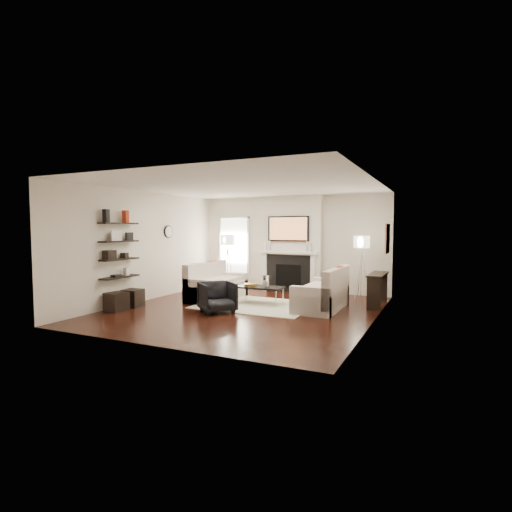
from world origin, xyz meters
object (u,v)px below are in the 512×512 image
at_px(coffee_table, 260,287).
at_px(armchair, 217,296).
at_px(loveseat_left_base, 217,291).
at_px(ottoman_near, 133,298).
at_px(loveseat_right_base, 321,299).
at_px(lamp_right_shade, 362,242).
at_px(lamp_left_shade, 228,240).

relative_size(coffee_table, armchair, 1.54).
relative_size(loveseat_left_base, ottoman_near, 4.50).
height_order(loveseat_left_base, armchair, armchair).
relative_size(loveseat_right_base, lamp_right_shade, 4.50).
xyz_separation_m(loveseat_left_base, loveseat_right_base, (2.72, -0.05, 0.00)).
distance_m(lamp_left_shade, lamp_right_shade, 3.90).
bearing_deg(lamp_right_shade, lamp_left_shade, 179.51).
relative_size(loveseat_right_base, coffee_table, 1.64).
bearing_deg(coffee_table, ottoman_near, -148.18).
xyz_separation_m(coffee_table, lamp_right_shade, (2.03, 1.75, 1.05)).
height_order(lamp_right_shade, ottoman_near, lamp_right_shade).
bearing_deg(armchair, coffee_table, 22.07).
relative_size(loveseat_right_base, ottoman_near, 4.50).
xyz_separation_m(armchair, lamp_left_shade, (-1.44, 3.03, 1.09)).
distance_m(loveseat_right_base, coffee_table, 1.49).
distance_m(armchair, ottoman_near, 2.09).
distance_m(loveseat_left_base, coffee_table, 1.26).
relative_size(lamp_right_shade, ottoman_near, 1.00).
xyz_separation_m(lamp_left_shade, ottoman_near, (-0.62, -3.33, -1.25)).
height_order(coffee_table, ottoman_near, coffee_table).
height_order(coffee_table, armchair, armchair).
distance_m(coffee_table, lamp_right_shade, 2.88).
xyz_separation_m(coffee_table, lamp_left_shade, (-1.87, 1.79, 1.05)).
xyz_separation_m(armchair, ottoman_near, (-2.06, -0.30, -0.16)).
bearing_deg(loveseat_right_base, coffee_table, -177.74).
height_order(loveseat_left_base, ottoman_near, loveseat_left_base).
relative_size(loveseat_left_base, lamp_left_shade, 4.50).
distance_m(loveseat_left_base, lamp_left_shade, 2.18).
xyz_separation_m(loveseat_right_base, armchair, (-1.90, -1.30, 0.15)).
xyz_separation_m(loveseat_left_base, armchair, (0.81, -1.35, 0.15)).
height_order(loveseat_left_base, lamp_right_shade, lamp_right_shade).
relative_size(loveseat_right_base, lamp_left_shade, 4.50).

